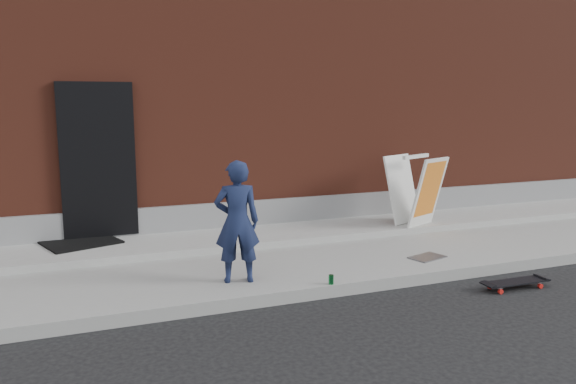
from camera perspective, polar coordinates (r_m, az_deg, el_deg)
name	(u,v)px	position (r m, az deg, el deg)	size (l,w,h in m)	color
ground	(350,295)	(6.74, 6.36, -10.39)	(80.00, 80.00, 0.00)	black
sidewalk	(301,256)	(8.01, 1.36, -6.56)	(20.00, 3.00, 0.15)	gray
apron	(279,234)	(8.78, -0.91, -4.28)	(20.00, 1.20, 0.10)	gray
building	(208,90)	(12.95, -8.17, 10.27)	(20.00, 8.10, 5.00)	#5F271A
child	(237,222)	(6.55, -5.20, -3.02)	(0.53, 0.34, 1.44)	#161F3F
skateboard	(515,282)	(7.43, 22.10, -8.50)	(0.86, 0.24, 0.10)	red
pizza_sign	(416,190)	(9.37, 12.89, 0.22)	(0.95, 1.02, 1.14)	silver
soda_can	(331,280)	(6.61, 4.40, -8.86)	(0.06, 0.06, 0.11)	#167131
doormat	(81,242)	(8.54, -20.27, -4.82)	(0.96, 0.78, 0.03)	black
utility_plate	(427,257)	(7.90, 13.96, -6.45)	(0.48, 0.31, 0.01)	#56575B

